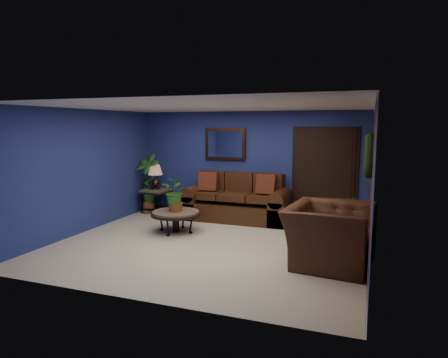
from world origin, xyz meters
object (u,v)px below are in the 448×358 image
(armchair, at_px, (329,235))
(coffee_table, at_px, (176,214))
(sofa, at_px, (238,204))
(side_chair, at_px, (247,198))
(end_table, at_px, (156,195))
(table_lamp, at_px, (155,174))

(armchair, bearing_deg, coffee_table, 81.25)
(sofa, distance_m, side_chair, 0.28)
(sofa, height_order, armchair, sofa)
(end_table, bearing_deg, sofa, 1.09)
(coffee_table, distance_m, side_chair, 1.88)
(sofa, height_order, coffee_table, sofa)
(end_table, relative_size, table_lamp, 1.08)
(table_lamp, relative_size, armchair, 0.42)
(coffee_table, bearing_deg, table_lamp, 131.49)
(end_table, height_order, side_chair, side_chair)
(coffee_table, distance_m, armchair, 3.24)
(sofa, bearing_deg, table_lamp, -178.91)
(coffee_table, height_order, end_table, end_table)
(side_chair, xyz_separation_m, armchair, (2.08, -2.40, -0.05))
(end_table, distance_m, armchair, 5.02)
(coffee_table, height_order, table_lamp, table_lamp)
(table_lamp, xyz_separation_m, armchair, (4.45, -2.33, -0.51))
(sofa, xyz_separation_m, side_chair, (0.23, 0.03, 0.16))
(coffee_table, bearing_deg, armchair, -15.01)
(coffee_table, distance_m, table_lamp, 2.08)
(sofa, distance_m, end_table, 2.14)
(sofa, xyz_separation_m, end_table, (-2.14, -0.04, 0.10))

